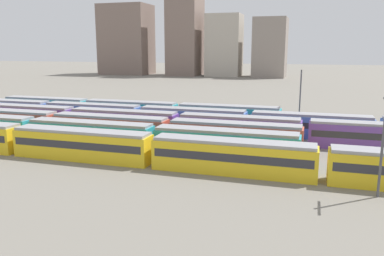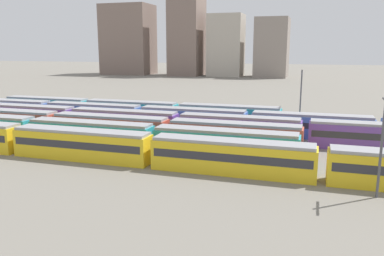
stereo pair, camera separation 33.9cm
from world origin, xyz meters
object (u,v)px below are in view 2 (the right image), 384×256
train_track_2 (110,127)px  train_track_3 (239,128)px  train_track_0 (152,150)px  train_track_1 (90,134)px  train_track_5 (131,111)px  catenary_pole_0 (382,141)px  catenary_pole_1 (301,96)px  train_track_4 (193,119)px

train_track_2 → train_track_3: same height
train_track_0 → train_track_2: (-11.25, 10.40, -0.00)m
train_track_1 → train_track_5: bearing=100.8°
train_track_0 → train_track_2: size_ratio=1.34×
catenary_pole_0 → catenary_pole_1: catenary_pole_1 is taller
train_track_5 → train_track_4: bearing=-20.6°
train_track_1 → train_track_5: size_ratio=1.00×
train_track_2 → train_track_5: bearing=104.8°
train_track_2 → catenary_pole_1: catenary_pole_1 is taller
train_track_2 → train_track_5: 16.13m
catenary_pole_1 → catenary_pole_0: bearing=-75.3°
train_track_1 → train_track_3: size_ratio=0.60×
train_track_2 → train_track_1: bearing=-91.8°
train_track_0 → train_track_3: same height
train_track_0 → train_track_3: size_ratio=0.80×
train_track_5 → train_track_1: bearing=-79.2°
catenary_pole_1 → train_track_5: bearing=-174.9°
train_track_2 → catenary_pole_1: (26.67, 18.36, 3.62)m
train_track_3 → catenary_pole_1: (8.13, 13.16, 3.62)m
train_track_0 → catenary_pole_0: 24.21m
train_track_3 → train_track_2: bearing=-164.3°
train_track_1 → catenary_pole_1: bearing=41.3°
train_track_4 → catenary_pole_0: bearing=-43.4°
train_track_2 → train_track_3: (18.54, 5.20, 0.00)m
train_track_0 → train_track_1: size_ratio=1.34×
train_track_3 → train_track_5: (-22.65, 10.40, -0.00)m
train_track_3 → catenary_pole_0: bearing=-48.6°
train_track_0 → catenary_pole_1: (15.42, 28.76, 3.62)m
train_track_1 → catenary_pole_1: 35.89m
catenary_pole_0 → catenary_pole_1: 32.91m
train_track_0 → train_track_2: 15.32m
train_track_5 → train_track_3: bearing=-24.7°
train_track_0 → train_track_2: same height
train_track_5 → catenary_pole_1: bearing=5.1°
train_track_3 → catenary_pole_0: catenary_pole_0 is taller
train_track_5 → train_track_2: bearing=-75.2°
train_track_2 → train_track_4: size_ratio=0.60×
train_track_0 → train_track_5: (-15.36, 26.00, -0.00)m
train_track_4 → catenary_pole_1: (16.93, 7.96, 3.62)m
train_track_4 → catenary_pole_1: bearing=25.2°
train_track_1 → train_track_4: bearing=57.6°
train_track_2 → catenary_pole_0: 37.67m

